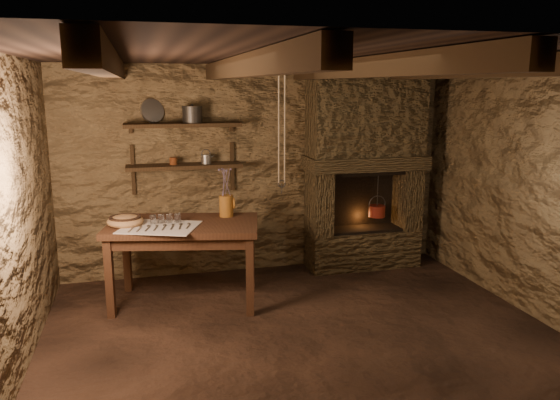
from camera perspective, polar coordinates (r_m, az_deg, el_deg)
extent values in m
plane|color=black|center=(4.88, 2.79, -14.52)|extent=(4.50, 4.50, 0.00)
cube|color=brown|center=(6.38, -2.41, 3.15)|extent=(4.50, 0.04, 2.40)
cube|color=brown|center=(2.71, 15.77, -9.52)|extent=(4.50, 0.04, 2.40)
cube|color=brown|center=(4.38, -26.44, -2.15)|extent=(0.04, 4.00, 2.40)
cube|color=brown|center=(5.57, 25.65, 0.68)|extent=(0.04, 4.00, 2.40)
cube|color=black|center=(4.37, 3.11, 14.90)|extent=(4.50, 4.00, 0.04)
cube|color=black|center=(4.18, -17.52, 13.29)|extent=(0.14, 3.95, 0.16)
cube|color=black|center=(4.25, -3.54, 13.77)|extent=(0.14, 3.95, 0.16)
cube|color=black|center=(4.55, 9.30, 13.52)|extent=(0.14, 3.95, 0.16)
cube|color=black|center=(5.03, 20.07, 12.80)|extent=(0.14, 3.95, 0.16)
cube|color=black|center=(6.09, -9.96, 3.51)|extent=(1.25, 0.30, 0.04)
cube|color=black|center=(6.04, -10.11, 7.74)|extent=(1.25, 0.30, 0.04)
cube|color=#3A2E1D|center=(6.75, 8.57, -4.99)|extent=(1.35, 0.45, 0.45)
cube|color=#3A2E1D|center=(6.40, 4.09, -0.25)|extent=(0.23, 0.45, 0.75)
cube|color=#3A2E1D|center=(6.84, 13.07, 0.25)|extent=(0.23, 0.45, 0.75)
cube|color=#3A2E1D|center=(6.49, 8.96, 3.88)|extent=(1.43, 0.51, 0.16)
cube|color=#3A2E1D|center=(6.47, 9.01, 8.75)|extent=(1.35, 0.45, 0.94)
cube|color=black|center=(6.78, 8.09, 0.34)|extent=(0.90, 0.06, 0.75)
cube|color=#311C11|center=(5.49, -10.06, -2.66)|extent=(1.61, 1.13, 0.06)
cube|color=#311C11|center=(5.52, -10.03, -3.61)|extent=(1.46, 0.98, 0.10)
cube|color=beige|center=(5.34, -12.46, -2.79)|extent=(0.85, 0.77, 0.01)
cylinder|color=#95591C|center=(5.67, -5.63, -0.61)|extent=(0.19, 0.19, 0.22)
torus|color=#95591C|center=(5.67, -4.89, -0.35)|extent=(0.02, 0.12, 0.12)
ellipsoid|color=#9B6F43|center=(5.49, -15.86, -2.15)|extent=(0.44, 0.44, 0.12)
cylinder|color=#292725|center=(6.04, -9.14, 8.72)|extent=(0.25, 0.25, 0.16)
cylinder|color=#9A9A95|center=(6.12, -13.22, 9.07)|extent=(0.28, 0.21, 0.26)
cylinder|color=#562611|center=(6.07, -11.10, 4.01)|extent=(0.09, 0.09, 0.08)
cylinder|color=maroon|center=(6.65, 10.09, -1.15)|extent=(0.23, 0.23, 0.14)
torus|color=#292725|center=(6.63, 10.12, -0.45)|extent=(0.22, 0.01, 0.22)
cylinder|color=#292725|center=(6.60, 10.17, 0.98)|extent=(0.01, 0.01, 0.44)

